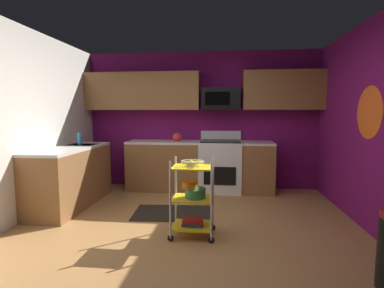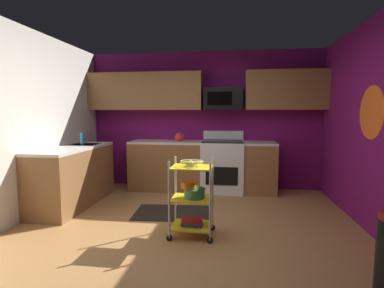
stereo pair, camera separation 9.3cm
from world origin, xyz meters
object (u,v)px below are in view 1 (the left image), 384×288
oven_range (220,165)px  microwave (221,99)px  rolling_cart (193,198)px  mixing_bowl_small (190,185)px  fruit_bowl (193,163)px  mixing_bowl_large (195,193)px  kettle (177,137)px  dish_soap_bottle (80,139)px  book_stack (193,222)px

oven_range → microwave: size_ratio=1.57×
rolling_cart → mixing_bowl_small: size_ratio=5.03×
fruit_bowl → mixing_bowl_large: 0.36m
microwave → fruit_bowl: 2.35m
microwave → kettle: size_ratio=2.65×
rolling_cart → dish_soap_bottle: bearing=147.8°
mixing_bowl_small → kettle: (-0.49, 2.09, 0.38)m
rolling_cart → kettle: 2.21m
mixing_bowl_large → microwave: bearing=83.5°
microwave → fruit_bowl: bearing=-97.3°
microwave → mixing_bowl_large: microwave is taller
mixing_bowl_large → kettle: kettle is taller
oven_range → rolling_cart: 2.10m
fruit_bowl → mixing_bowl_small: (-0.03, -0.02, -0.26)m
rolling_cart → dish_soap_bottle: size_ratio=4.57×
microwave → mixing_bowl_large: 2.49m
oven_range → kettle: 0.95m
mixing_bowl_small → kettle: 2.18m
rolling_cart → mixing_bowl_small: rolling_cart is taller
oven_range → dish_soap_bottle: size_ratio=5.50×
mixing_bowl_large → mixing_bowl_small: 0.12m
dish_soap_bottle → mixing_bowl_large: bearing=-31.8°
mixing_bowl_large → dish_soap_bottle: 2.46m
kettle → fruit_bowl: bearing=-75.9°
dish_soap_bottle → fruit_bowl: bearing=-32.2°
oven_range → rolling_cart: bearing=-97.7°
mixing_bowl_small → mixing_bowl_large: bearing=13.2°
microwave → mixing_bowl_small: size_ratio=3.85×
oven_range → mixing_bowl_large: 2.09m
dish_soap_bottle → rolling_cart: bearing=-32.2°
fruit_bowl → mixing_bowl_small: 0.26m
mixing_bowl_large → kettle: bearing=104.9°
mixing_bowl_large → kettle: (-0.55, 2.07, 0.48)m
microwave → book_stack: size_ratio=2.74×
fruit_bowl → book_stack: (0.00, 0.00, -0.71)m
book_stack → mixing_bowl_small: bearing=-155.8°
microwave → mixing_bowl_large: bearing=-96.5°
mixing_bowl_small → kettle: size_ratio=0.69×
kettle → book_stack: bearing=-75.9°
book_stack → fruit_bowl: bearing=180.0°
fruit_bowl → microwave: bearing=82.7°
rolling_cart → book_stack: (0.00, -0.00, -0.29)m
oven_range → kettle: bearing=-179.7°
fruit_bowl → kettle: size_ratio=1.03×
oven_range → mixing_bowl_large: size_ratio=4.37×
rolling_cart → kettle: kettle is taller
oven_range → fruit_bowl: size_ratio=4.04×
oven_range → mixing_bowl_large: bearing=-96.8°
oven_range → microwave: 1.23m
oven_range → mixing_bowl_small: 2.12m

